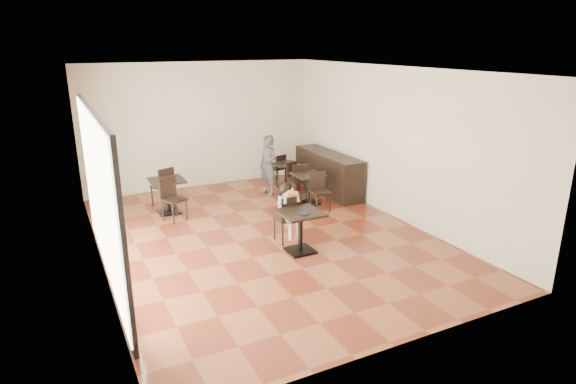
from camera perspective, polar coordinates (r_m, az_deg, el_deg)
floor at (r=9.51m, az=-2.75°, el=-5.30°), size 6.00×8.00×0.01m
ceiling at (r=8.79m, az=-3.06°, el=14.34°), size 6.00×8.00×0.01m
wall_back at (r=12.71m, az=-10.29°, el=7.76°), size 6.00×0.01×3.20m
wall_front at (r=5.74m, az=13.55°, el=-4.17°), size 6.00×0.01×3.20m
wall_left at (r=8.31m, az=-22.16°, el=1.70°), size 0.01×8.00×3.20m
wall_right at (r=10.56m, az=12.24°, el=5.72°), size 0.01×8.00×3.20m
storefront_window at (r=7.89m, az=-21.44°, el=-0.53°), size 0.04×4.50×2.60m
child_table at (r=8.70m, az=1.48°, el=-4.74°), size 0.73×0.73×0.77m
child_chair at (r=9.13m, az=-0.14°, el=-3.13°), size 0.42×0.42×0.93m
child at (r=9.09m, az=-0.14°, el=-2.42°), size 0.42×0.58×1.17m
plate at (r=8.48m, az=1.82°, el=-2.51°), size 0.26×0.26×0.02m
pizza_slice at (r=8.79m, az=0.41°, el=-0.18°), size 0.27×0.21×0.06m
adult_patron at (r=11.90m, az=-2.36°, el=3.19°), size 0.49×0.62×1.50m
cafe_table_mid at (r=11.29m, az=2.45°, el=0.36°), size 0.75×0.75×0.72m
cafe_table_left at (r=11.00m, az=-14.03°, el=-0.49°), size 0.97×0.97×0.77m
cafe_table_back at (r=12.54m, az=-0.20°, el=1.95°), size 0.76×0.76×0.66m
chair_mid_a at (r=11.74m, az=1.15°, el=1.41°), size 0.43×0.43×0.87m
chair_mid_b at (r=10.82m, az=3.87°, el=-0.03°), size 0.43×0.43×0.87m
chair_left_a at (r=11.50m, az=-14.68°, el=0.64°), size 0.55×0.55×0.93m
chair_left_b at (r=10.47m, az=-13.37°, el=-0.90°), size 0.55×0.55×0.93m
chair_back_a at (r=13.00m, az=-1.28°, el=2.81°), size 0.43×0.43×0.79m
chair_back_b at (r=12.05m, az=0.97°, el=1.63°), size 0.43×0.43×0.79m
service_counter at (r=12.20m, az=4.78°, el=2.29°), size 0.60×2.40×1.00m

